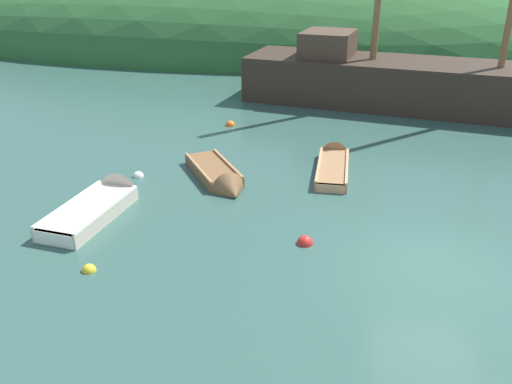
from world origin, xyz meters
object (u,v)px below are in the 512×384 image
at_px(sailing_ship, 422,90).
at_px(rowboat_near_dock, 219,178).
at_px(rowboat_center, 102,205).
at_px(buoy_red, 305,243).
at_px(rowboat_outer_right, 333,164).
at_px(buoy_white, 138,177).
at_px(buoy_orange, 230,125).
at_px(buoy_yellow, 89,271).

bearing_deg(sailing_ship, rowboat_near_dock, -115.19).
xyz_separation_m(rowboat_center, buoy_red, (5.60, -1.02, -0.13)).
relative_size(rowboat_center, rowboat_near_dock, 1.14).
bearing_deg(rowboat_center, rowboat_outer_right, -47.19).
relative_size(rowboat_near_dock, buoy_white, 9.84).
relative_size(sailing_ship, buoy_white, 54.11).
xyz_separation_m(rowboat_center, buoy_orange, (1.97, 7.97, -0.13)).
bearing_deg(buoy_white, rowboat_outer_right, 16.84).
bearing_deg(rowboat_near_dock, buoy_white, -121.04).
distance_m(buoy_yellow, buoy_orange, 10.97).
height_order(rowboat_outer_right, buoy_white, rowboat_outer_right).
xyz_separation_m(buoy_white, buoy_yellow, (0.80, -5.31, 0.00)).
bearing_deg(rowboat_center, buoy_orange, -5.16).
distance_m(sailing_ship, buoy_orange, 8.78).
xyz_separation_m(sailing_ship, rowboat_near_dock, (-7.06, -9.48, -0.68)).
relative_size(buoy_red, buoy_yellow, 1.26).
distance_m(rowboat_outer_right, buoy_orange, 5.66).
height_order(rowboat_outer_right, buoy_red, rowboat_outer_right).
xyz_separation_m(rowboat_near_dock, buoy_white, (-2.58, -0.03, -0.09)).
distance_m(rowboat_center, buoy_red, 5.69).
distance_m(sailing_ship, rowboat_outer_right, 8.54).
xyz_separation_m(rowboat_outer_right, buoy_yellow, (-5.20, -7.12, -0.08)).
relative_size(rowboat_center, buoy_yellow, 12.28).
bearing_deg(rowboat_near_dock, buoy_red, 8.42).
bearing_deg(buoy_yellow, rowboat_center, 107.91).
bearing_deg(rowboat_center, sailing_ship, -30.84).
distance_m(rowboat_near_dock, rowboat_outer_right, 3.86).
relative_size(rowboat_near_dock, buoy_yellow, 10.73).
bearing_deg(sailing_ship, buoy_red, -96.57).
height_order(sailing_ship, rowboat_near_dock, sailing_ship).
xyz_separation_m(rowboat_center, rowboat_outer_right, (6.16, 4.17, -0.05)).
relative_size(sailing_ship, buoy_yellow, 58.98).
height_order(rowboat_center, buoy_orange, rowboat_center).
bearing_deg(sailing_ship, rowboat_outer_right, -103.83).
height_order(sailing_ship, buoy_yellow, sailing_ship).
distance_m(rowboat_outer_right, buoy_red, 5.22).
bearing_deg(sailing_ship, rowboat_center, -118.07).
relative_size(buoy_red, buoy_white, 1.16).
bearing_deg(buoy_orange, sailing_ship, 26.44).
height_order(rowboat_center, rowboat_near_dock, rowboat_center).
bearing_deg(rowboat_outer_right, buoy_orange, 48.72).
bearing_deg(buoy_red, sailing_ship, 71.96).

